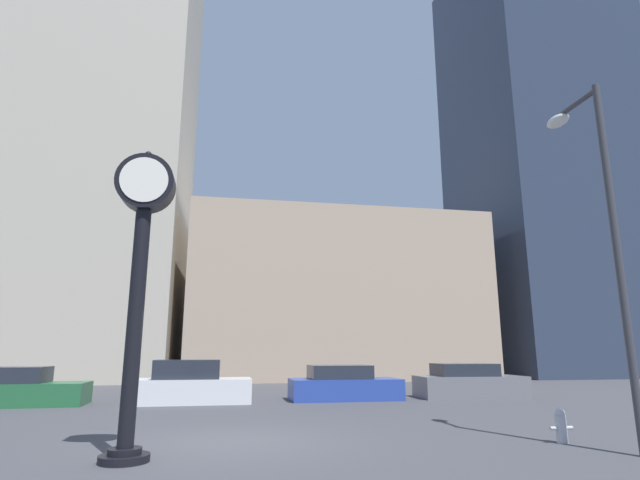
{
  "coord_description": "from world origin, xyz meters",
  "views": [
    {
      "loc": [
        -0.2,
        -10.58,
        1.76
      ],
      "look_at": [
        3.76,
        10.8,
        6.6
      ],
      "focal_mm": 28.0,
      "sensor_mm": 36.0,
      "label": 1
    }
  ],
  "objects_px": {
    "street_clock": "(140,257)",
    "car_blue": "(344,385)",
    "street_lamp_right": "(597,205)",
    "fire_hydrant_near": "(561,426)",
    "car_white": "(191,385)",
    "car_grey": "(469,383)",
    "car_green": "(8,390)"
  },
  "relations": [
    {
      "from": "street_clock",
      "to": "car_blue",
      "type": "relative_size",
      "value": 1.33
    },
    {
      "from": "car_blue",
      "to": "street_lamp_right",
      "type": "relative_size",
      "value": 0.58
    },
    {
      "from": "fire_hydrant_near",
      "to": "street_lamp_right",
      "type": "distance_m",
      "value": 4.39
    },
    {
      "from": "street_lamp_right",
      "to": "street_clock",
      "type": "bearing_deg",
      "value": 174.62
    },
    {
      "from": "car_white",
      "to": "car_grey",
      "type": "xyz_separation_m",
      "value": [
        10.45,
        0.23,
        -0.06
      ]
    },
    {
      "from": "car_grey",
      "to": "car_white",
      "type": "bearing_deg",
      "value": -176.37
    },
    {
      "from": "car_green",
      "to": "car_white",
      "type": "height_order",
      "value": "car_white"
    },
    {
      "from": "car_green",
      "to": "street_clock",
      "type": "bearing_deg",
      "value": -61.95
    },
    {
      "from": "car_green",
      "to": "car_white",
      "type": "bearing_deg",
      "value": -2.59
    },
    {
      "from": "car_grey",
      "to": "street_lamp_right",
      "type": "distance_m",
      "value": 11.39
    },
    {
      "from": "car_green",
      "to": "street_lamp_right",
      "type": "distance_m",
      "value": 17.84
    },
    {
      "from": "street_lamp_right",
      "to": "car_white",
      "type": "bearing_deg",
      "value": 128.77
    },
    {
      "from": "street_clock",
      "to": "car_blue",
      "type": "height_order",
      "value": "street_clock"
    },
    {
      "from": "car_grey",
      "to": "street_lamp_right",
      "type": "xyz_separation_m",
      "value": [
        -2.27,
        -10.42,
        4.01
      ]
    },
    {
      "from": "car_blue",
      "to": "car_white",
      "type": "bearing_deg",
      "value": -177.83
    },
    {
      "from": "car_green",
      "to": "car_blue",
      "type": "height_order",
      "value": "car_green"
    },
    {
      "from": "street_clock",
      "to": "car_grey",
      "type": "bearing_deg",
      "value": 41.48
    },
    {
      "from": "car_white",
      "to": "car_grey",
      "type": "distance_m",
      "value": 10.45
    },
    {
      "from": "car_green",
      "to": "fire_hydrant_near",
      "type": "relative_size",
      "value": 7.36
    },
    {
      "from": "car_blue",
      "to": "fire_hydrant_near",
      "type": "distance_m",
      "value": 9.61
    },
    {
      "from": "fire_hydrant_near",
      "to": "car_white",
      "type": "bearing_deg",
      "value": 129.93
    },
    {
      "from": "fire_hydrant_near",
      "to": "car_green",
      "type": "bearing_deg",
      "value": 145.55
    },
    {
      "from": "street_lamp_right",
      "to": "car_green",
      "type": "bearing_deg",
      "value": 143.69
    },
    {
      "from": "car_grey",
      "to": "car_green",
      "type": "bearing_deg",
      "value": -177.17
    },
    {
      "from": "car_blue",
      "to": "fire_hydrant_near",
      "type": "xyz_separation_m",
      "value": [
        2.19,
        -9.36,
        -0.2
      ]
    },
    {
      "from": "car_blue",
      "to": "fire_hydrant_near",
      "type": "relative_size",
      "value": 6.25
    },
    {
      "from": "car_white",
      "to": "street_lamp_right",
      "type": "bearing_deg",
      "value": -51.22
    },
    {
      "from": "fire_hydrant_near",
      "to": "street_lamp_right",
      "type": "relative_size",
      "value": 0.09
    },
    {
      "from": "car_green",
      "to": "street_lamp_right",
      "type": "height_order",
      "value": "street_lamp_right"
    },
    {
      "from": "car_green",
      "to": "car_grey",
      "type": "distance_m",
      "value": 16.27
    },
    {
      "from": "car_green",
      "to": "fire_hydrant_near",
      "type": "bearing_deg",
      "value": -36.07
    },
    {
      "from": "car_green",
      "to": "fire_hydrant_near",
      "type": "xyz_separation_m",
      "value": [
        13.47,
        -9.24,
        -0.2
      ]
    }
  ]
}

